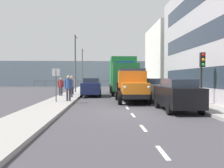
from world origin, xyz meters
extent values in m
plane|color=#423F44|center=(0.00, -10.77, 0.00)|extent=(80.00, 80.00, 0.00)
cube|color=#9E9993|center=(-4.55, -10.77, 0.07)|extent=(2.15, 42.82, 0.15)
cube|color=#9E9993|center=(4.55, -10.77, 0.07)|extent=(2.15, 42.82, 0.15)
cube|color=silver|center=(0.00, 6.30, 0.00)|extent=(0.12, 1.10, 0.01)
cube|color=silver|center=(0.00, 3.59, 0.00)|extent=(0.12, 1.10, 0.01)
cube|color=silver|center=(0.00, 0.72, 0.00)|extent=(0.12, 1.10, 0.01)
cube|color=silver|center=(0.00, -1.87, 0.00)|extent=(0.12, 1.10, 0.01)
cube|color=silver|center=(0.00, -4.12, 0.00)|extent=(0.12, 1.10, 0.01)
cube|color=silver|center=(0.00, -6.79, 0.00)|extent=(0.12, 1.10, 0.01)
cube|color=silver|center=(0.00, -9.42, 0.00)|extent=(0.12, 1.10, 0.01)
cube|color=silver|center=(0.00, -11.71, 0.00)|extent=(0.12, 1.10, 0.01)
cube|color=silver|center=(0.00, -13.95, 0.00)|extent=(0.12, 1.10, 0.01)
cube|color=silver|center=(0.00, -16.30, 0.00)|extent=(0.12, 1.10, 0.01)
cube|color=silver|center=(0.00, -18.63, 0.00)|extent=(0.12, 1.10, 0.01)
cube|color=silver|center=(0.00, -21.20, 0.00)|extent=(0.12, 1.10, 0.01)
cube|color=silver|center=(0.00, -23.74, 0.00)|extent=(0.12, 1.10, 0.01)
cube|color=silver|center=(0.00, -26.09, 0.00)|extent=(0.12, 1.10, 0.01)
cube|color=silver|center=(0.00, -29.00, 0.00)|extent=(0.12, 1.10, 0.01)
cube|color=#2D3847|center=(-5.65, -4.34, 1.80)|extent=(0.08, 18.18, 1.40)
cube|color=#2D3847|center=(-5.65, -4.34, 4.80)|extent=(0.08, 18.18, 1.40)
cube|color=silver|center=(-9.86, -22.01, 4.55)|extent=(8.48, 10.41, 9.09)
cube|color=gray|center=(0.00, -35.18, 2.50)|extent=(80.00, 0.80, 5.00)
cylinder|color=#4C5156|center=(-14.00, -31.58, 0.60)|extent=(0.08, 0.08, 1.20)
cylinder|color=#4C5156|center=(-12.00, -31.58, 0.60)|extent=(0.08, 0.08, 1.20)
cylinder|color=#4C5156|center=(-10.00, -31.58, 0.60)|extent=(0.08, 0.08, 1.20)
cylinder|color=#4C5156|center=(-8.00, -31.58, 0.60)|extent=(0.08, 0.08, 1.20)
cylinder|color=#4C5156|center=(-6.00, -31.58, 0.60)|extent=(0.08, 0.08, 1.20)
cylinder|color=#4C5156|center=(-4.00, -31.58, 0.60)|extent=(0.08, 0.08, 1.20)
cylinder|color=#4C5156|center=(-2.00, -31.58, 0.60)|extent=(0.08, 0.08, 1.20)
cylinder|color=#4C5156|center=(0.00, -31.58, 0.60)|extent=(0.08, 0.08, 1.20)
cylinder|color=#4C5156|center=(2.00, -31.58, 0.60)|extent=(0.08, 0.08, 1.20)
cylinder|color=#4C5156|center=(4.00, -31.58, 0.60)|extent=(0.08, 0.08, 1.20)
cylinder|color=#4C5156|center=(6.00, -31.58, 0.60)|extent=(0.08, 0.08, 1.20)
cylinder|color=#4C5156|center=(8.00, -31.58, 0.60)|extent=(0.08, 0.08, 1.20)
cylinder|color=#4C5156|center=(10.00, -31.58, 0.60)|extent=(0.08, 0.08, 1.20)
cylinder|color=#4C5156|center=(12.00, -31.58, 0.60)|extent=(0.08, 0.08, 1.20)
cylinder|color=#4C5156|center=(14.00, -31.58, 0.60)|extent=(0.08, 0.08, 1.20)
cube|color=#4C5156|center=(0.00, -31.58, 1.12)|extent=(28.00, 0.08, 0.08)
cube|color=black|center=(-0.65, -5.30, 0.60)|extent=(1.64, 5.60, 0.30)
cube|color=orange|center=(-0.65, -3.45, 1.10)|extent=(1.72, 1.90, 0.70)
cube|color=silver|center=(-0.65, -2.55, 1.07)|extent=(1.16, 0.08, 0.56)
sphere|color=white|center=(-1.38, -2.55, 1.20)|extent=(0.20, 0.20, 0.20)
sphere|color=white|center=(0.09, -2.55, 1.20)|extent=(0.20, 0.20, 0.20)
cube|color=orange|center=(-0.65, -4.96, 1.67)|extent=(1.93, 1.34, 1.15)
cube|color=#2D3847|center=(-0.65, -4.96, 2.15)|extent=(1.79, 1.23, 0.56)
cube|color=#2D2319|center=(-0.65, -6.64, 0.83)|extent=(2.10, 2.80, 0.16)
cube|color=black|center=(-1.66, -6.64, 1.15)|extent=(0.08, 2.80, 0.56)
cube|color=black|center=(0.36, -6.64, 1.15)|extent=(0.08, 2.80, 0.56)
cylinder|color=black|center=(-1.61, -3.62, 0.45)|extent=(0.24, 0.90, 0.90)
cylinder|color=black|center=(0.32, -3.62, 0.45)|extent=(0.24, 0.90, 0.90)
cylinder|color=black|center=(-1.61, -6.84, 0.45)|extent=(0.24, 0.90, 0.90)
cylinder|color=black|center=(0.32, -6.84, 0.45)|extent=(0.24, 0.90, 0.90)
cube|color=#1E7033|center=(-0.66, -10.08, 1.82)|extent=(2.40, 2.21, 2.60)
cube|color=#2D3847|center=(-0.66, -10.08, 2.39)|extent=(2.20, 2.04, 0.80)
cube|color=#1933B2|center=(-0.66, -10.08, 3.22)|extent=(1.75, 0.20, 0.16)
cube|color=#1E7033|center=(-0.66, -14.08, 2.37)|extent=(2.50, 5.95, 3.00)
cube|color=black|center=(-0.66, -13.14, 0.70)|extent=(2.00, 8.07, 0.36)
cylinder|color=black|center=(-1.81, -10.17, 0.52)|extent=(0.28, 1.04, 1.04)
cylinder|color=black|center=(0.49, -10.17, 0.52)|extent=(0.28, 1.04, 1.04)
cylinder|color=black|center=(-1.81, -13.78, 0.52)|extent=(0.28, 1.04, 1.04)
cylinder|color=black|center=(0.49, -13.78, 0.52)|extent=(0.28, 1.04, 1.04)
cylinder|color=black|center=(-1.81, -15.91, 0.52)|extent=(0.28, 1.04, 1.04)
cylinder|color=black|center=(0.49, -15.91, 0.52)|extent=(0.28, 1.04, 1.04)
cube|color=black|center=(-2.53, -0.53, 0.80)|extent=(1.65, 3.98, 1.00)
cube|color=#2D3847|center=(-2.53, -0.33, 1.51)|extent=(1.35, 2.19, 0.42)
cylinder|color=black|center=(-1.74, -1.76, 0.30)|extent=(0.18, 0.60, 0.60)
cylinder|color=black|center=(-3.31, -1.76, 0.30)|extent=(0.18, 0.60, 0.60)
cylinder|color=black|center=(-1.74, 0.71, 0.30)|extent=(0.18, 0.60, 0.60)
cylinder|color=black|center=(-3.31, 0.71, 0.30)|extent=(0.18, 0.60, 0.60)
cube|color=slate|center=(-2.53, -6.18, 0.80)|extent=(1.73, 4.50, 1.00)
cube|color=#2D3847|center=(-2.53, -5.98, 1.51)|extent=(1.42, 2.48, 0.42)
cylinder|color=black|center=(-1.70, -7.58, 0.30)|extent=(0.18, 0.60, 0.60)
cylinder|color=black|center=(-3.35, -7.58, 0.30)|extent=(0.18, 0.60, 0.60)
cylinder|color=black|center=(-1.70, -4.79, 0.30)|extent=(0.18, 0.60, 0.60)
cylinder|color=black|center=(-3.35, -4.79, 0.30)|extent=(0.18, 0.60, 0.60)
cube|color=white|center=(-2.53, -12.56, 0.80)|extent=(1.68, 4.52, 1.00)
cube|color=#2D3847|center=(-2.53, -12.36, 1.51)|extent=(1.38, 2.49, 0.42)
cylinder|color=black|center=(-1.73, -13.96, 0.30)|extent=(0.18, 0.60, 0.60)
cylinder|color=black|center=(-3.33, -13.96, 0.30)|extent=(0.18, 0.60, 0.60)
cylinder|color=black|center=(-1.73, -11.16, 0.30)|extent=(0.18, 0.60, 0.60)
cylinder|color=black|center=(-3.33, -11.16, 0.30)|extent=(0.18, 0.60, 0.60)
cube|color=#B7BABF|center=(-2.53, -18.95, 0.80)|extent=(1.81, 4.06, 1.00)
cube|color=#2D3847|center=(-2.53, -18.75, 1.51)|extent=(1.49, 2.23, 0.42)
cylinder|color=black|center=(-1.67, -20.21, 0.30)|extent=(0.18, 0.60, 0.60)
cylinder|color=black|center=(-3.39, -20.21, 0.30)|extent=(0.18, 0.60, 0.60)
cylinder|color=black|center=(-1.67, -17.69, 0.30)|extent=(0.18, 0.60, 0.60)
cylinder|color=black|center=(-3.39, -17.69, 0.30)|extent=(0.18, 0.60, 0.60)
cube|color=navy|center=(2.53, -10.51, 0.80)|extent=(1.73, 4.29, 1.00)
cube|color=#2D3847|center=(2.53, -10.71, 1.51)|extent=(1.42, 2.36, 0.42)
cylinder|color=black|center=(1.71, -9.18, 0.30)|extent=(0.18, 0.60, 0.60)
cylinder|color=black|center=(3.35, -9.18, 0.30)|extent=(0.18, 0.60, 0.60)
cylinder|color=black|center=(1.71, -11.84, 0.30)|extent=(0.18, 0.60, 0.60)
cylinder|color=black|center=(3.35, -11.84, 0.30)|extent=(0.18, 0.60, 0.60)
cylinder|color=#383342|center=(3.77, -4.72, 0.58)|extent=(0.14, 0.14, 0.87)
cylinder|color=#383342|center=(3.95, -4.72, 0.58)|extent=(0.14, 0.14, 0.87)
cylinder|color=#2D4C8C|center=(3.86, -4.72, 1.36)|extent=(0.34, 0.34, 0.69)
cylinder|color=#2D4C8C|center=(3.64, -4.72, 1.33)|extent=(0.09, 0.09, 0.63)
cylinder|color=#2D4C8C|center=(4.08, -4.72, 1.33)|extent=(0.09, 0.09, 0.63)
sphere|color=tan|center=(3.86, -4.72, 1.82)|extent=(0.24, 0.24, 0.24)
cylinder|color=#383342|center=(4.03, -7.79, 0.57)|extent=(0.14, 0.14, 0.83)
cylinder|color=#383342|center=(4.21, -7.79, 0.57)|extent=(0.14, 0.14, 0.83)
cylinder|color=gray|center=(4.12, -7.79, 1.32)|extent=(0.34, 0.34, 0.66)
cylinder|color=gray|center=(3.90, -7.79, 1.28)|extent=(0.09, 0.09, 0.61)
cylinder|color=gray|center=(4.34, -7.79, 1.28)|extent=(0.09, 0.09, 0.61)
sphere|color=tan|center=(4.12, -7.79, 1.76)|extent=(0.23, 0.23, 0.23)
cylinder|color=#383342|center=(5.16, -9.54, 0.54)|extent=(0.14, 0.14, 0.78)
cylinder|color=#383342|center=(5.34, -9.54, 0.54)|extent=(0.14, 0.14, 0.78)
cylinder|color=maroon|center=(5.25, -9.54, 1.23)|extent=(0.34, 0.34, 0.61)
cylinder|color=maroon|center=(5.03, -9.54, 1.20)|extent=(0.09, 0.09, 0.57)
cylinder|color=maroon|center=(5.47, -9.54, 1.20)|extent=(0.09, 0.09, 0.57)
sphere|color=tan|center=(5.25, -9.54, 1.65)|extent=(0.21, 0.21, 0.21)
cylinder|color=black|center=(4.33, -10.94, 0.59)|extent=(0.14, 0.14, 0.87)
cylinder|color=black|center=(4.51, -10.94, 0.59)|extent=(0.14, 0.14, 0.87)
cylinder|color=silver|center=(4.42, -10.94, 1.37)|extent=(0.34, 0.34, 0.69)
cylinder|color=silver|center=(4.20, -10.94, 1.34)|extent=(0.09, 0.09, 0.64)
cylinder|color=silver|center=(4.64, -10.94, 1.34)|extent=(0.09, 0.09, 0.64)
sphere|color=tan|center=(4.42, -10.94, 1.84)|extent=(0.24, 0.24, 0.24)
cylinder|color=black|center=(-4.75, -2.69, 1.75)|extent=(0.12, 0.12, 3.20)
cube|color=black|center=(-4.75, -2.55, 2.90)|extent=(0.28, 0.24, 0.90)
sphere|color=red|center=(-4.75, -2.43, 3.20)|extent=(0.18, 0.18, 0.18)
sphere|color=orange|center=(-4.75, -2.43, 2.90)|extent=(0.18, 0.18, 0.18)
sphere|color=green|center=(-4.75, -2.43, 2.60)|extent=(0.18, 0.18, 0.18)
cylinder|color=#59595B|center=(4.48, -14.30, 3.32)|extent=(0.16, 0.16, 6.34)
cylinder|color=#59595B|center=(4.48, -14.75, 6.39)|extent=(0.10, 0.90, 0.10)
sphere|color=silver|center=(4.48, -15.20, 6.34)|extent=(0.32, 0.32, 0.32)
cylinder|color=#59595B|center=(4.49, -23.37, 3.09)|extent=(0.16, 0.16, 5.89)
cylinder|color=#59595B|center=(4.49, -23.82, 5.94)|extent=(0.10, 0.90, 0.10)
sphere|color=silver|center=(4.49, -24.27, 5.89)|extent=(0.32, 0.32, 0.32)
cylinder|color=#4C4C4C|center=(4.61, -4.14, 1.25)|extent=(0.07, 0.07, 2.20)
cube|color=silver|center=(4.61, -4.14, 2.15)|extent=(0.50, 0.04, 0.50)
camera|label=1|loc=(1.44, 11.87, 1.82)|focal=37.75mm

